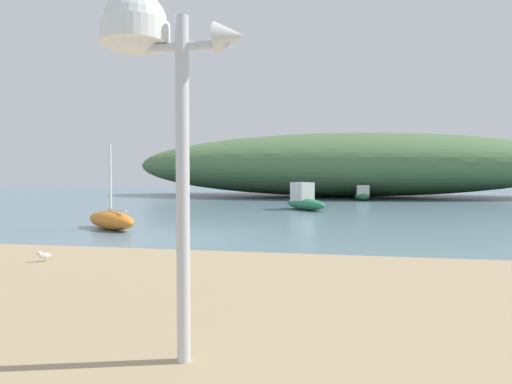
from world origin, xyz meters
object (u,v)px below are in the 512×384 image
object	(u,v)px
seagull_upper_strand	(44,255)
sailboat_far_right	(111,220)
motorboat_inner_mooring	(362,195)
motorboat_by_sandbar	(304,200)
mast_structure	(148,51)

from	to	relation	value
seagull_upper_strand	sailboat_far_right	bearing A→B (deg)	108.56
sailboat_far_right	seagull_upper_strand	bearing A→B (deg)	-71.44
motorboat_inner_mooring	sailboat_far_right	bearing A→B (deg)	-116.08
motorboat_inner_mooring	sailboat_far_right	distance (m)	22.01
seagull_upper_strand	motorboat_by_sandbar	bearing A→B (deg)	76.23
sailboat_far_right	motorboat_by_sandbar	world-z (taller)	sailboat_far_right
mast_structure	sailboat_far_right	bearing A→B (deg)	120.93
motorboat_by_sandbar	seagull_upper_strand	distance (m)	16.36
motorboat_inner_mooring	motorboat_by_sandbar	size ratio (longest dim) A/B	1.13
motorboat_inner_mooring	mast_structure	bearing A→B (deg)	-97.21
motorboat_inner_mooring	seagull_upper_strand	bearing A→B (deg)	-106.29
sailboat_far_right	motorboat_by_sandbar	size ratio (longest dim) A/B	0.87
motorboat_by_sandbar	seagull_upper_strand	xyz separation A→B (m)	(-3.89, -15.89, -0.19)
mast_structure	sailboat_far_right	distance (m)	11.82
motorboat_inner_mooring	sailboat_far_right	world-z (taller)	sailboat_far_right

